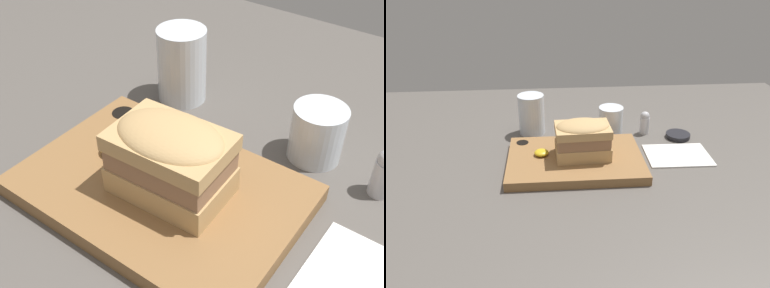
# 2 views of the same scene
# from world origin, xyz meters

# --- Properties ---
(dining_table) EXTENTS (1.67, 1.25, 0.02)m
(dining_table) POSITION_xyz_m (0.00, 0.00, 0.01)
(dining_table) COLOR #56514C
(dining_table) RESTS_ON ground
(serving_board) EXTENTS (0.35, 0.24, 0.02)m
(serving_board) POSITION_xyz_m (-0.01, 0.02, 0.03)
(serving_board) COLOR olive
(serving_board) RESTS_ON dining_table
(sandwich) EXTENTS (0.14, 0.10, 0.10)m
(sandwich) POSITION_xyz_m (0.01, 0.02, 0.10)
(sandwich) COLOR tan
(sandwich) RESTS_ON serving_board
(mustard_dollop) EXTENTS (0.04, 0.04, 0.01)m
(mustard_dollop) POSITION_xyz_m (-0.10, 0.03, 0.05)
(mustard_dollop) COLOR gold
(mustard_dollop) RESTS_ON serving_board
(water_glass) EXTENTS (0.08, 0.08, 0.12)m
(water_glass) POSITION_xyz_m (-0.12, 0.22, 0.07)
(water_glass) COLOR silver
(water_glass) RESTS_ON dining_table
(wine_glass) EXTENTS (0.07, 0.07, 0.08)m
(wine_glass) POSITION_xyz_m (0.11, 0.20, 0.06)
(wine_glass) COLOR silver
(wine_glass) RESTS_ON dining_table
(napkin) EXTENTS (0.17, 0.13, 0.00)m
(napkin) POSITION_xyz_m (0.27, 0.04, 0.02)
(napkin) COLOR white
(napkin) RESTS_ON dining_table
(salt_shaker) EXTENTS (0.03, 0.03, 0.07)m
(salt_shaker) POSITION_xyz_m (0.21, 0.19, 0.06)
(salt_shaker) COLOR silver
(salt_shaker) RESTS_ON dining_table
(condiment_dish) EXTENTS (0.07, 0.07, 0.01)m
(condiment_dish) POSITION_xyz_m (0.31, 0.15, 0.03)
(condiment_dish) COLOR black
(condiment_dish) RESTS_ON dining_table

